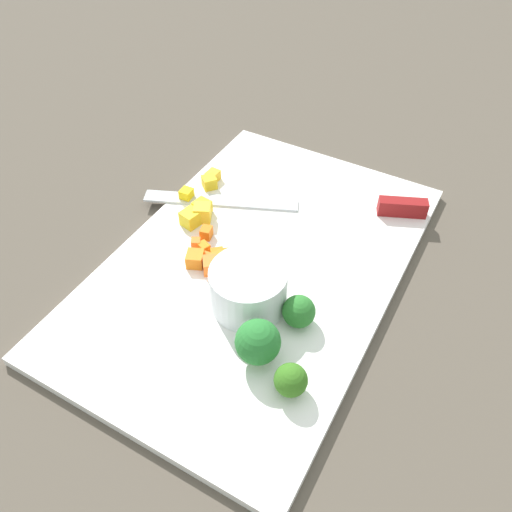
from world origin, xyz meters
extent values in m
plane|color=#534A40|center=(0.00, 0.00, 0.00)|extent=(4.00, 4.00, 0.00)
cube|color=white|center=(0.00, 0.00, 0.01)|extent=(0.46, 0.30, 0.01)
cylinder|color=white|center=(0.06, 0.02, 0.04)|extent=(0.08, 0.08, 0.05)
cube|color=silver|center=(-0.07, -0.09, 0.01)|extent=(0.10, 0.19, 0.00)
cube|color=maroon|center=(-0.16, 0.12, 0.02)|extent=(0.04, 0.06, 0.02)
cube|color=orange|center=(0.04, -0.06, 0.02)|extent=(0.02, 0.02, 0.02)
cube|color=orange|center=(0.01, -0.01, 0.02)|extent=(0.02, 0.02, 0.02)
cube|color=orange|center=(0.04, -0.04, 0.02)|extent=(0.03, 0.02, 0.02)
cube|color=orange|center=(0.02, -0.02, 0.02)|extent=(0.03, 0.02, 0.01)
cube|color=orange|center=(0.01, -0.06, 0.02)|extent=(0.01, 0.02, 0.01)
cube|color=orange|center=(0.01, -0.04, 0.02)|extent=(0.02, 0.02, 0.01)
cube|color=orange|center=(0.01, -0.07, 0.02)|extent=(0.01, 0.01, 0.01)
cube|color=orange|center=(0.03, -0.03, 0.02)|extent=(0.02, 0.02, 0.02)
cube|color=orange|center=(-0.01, -0.07, 0.02)|extent=(0.02, 0.02, 0.01)
cube|color=orange|center=(0.01, -0.03, 0.02)|extent=(0.02, 0.02, 0.01)
cube|color=orange|center=(0.03, -0.05, 0.02)|extent=(0.01, 0.02, 0.01)
cube|color=yellow|center=(-0.09, -0.12, 0.02)|extent=(0.02, 0.02, 0.02)
cube|color=yellow|center=(-0.04, -0.10, 0.02)|extent=(0.02, 0.02, 0.02)
cube|color=yellow|center=(-0.05, -0.13, 0.02)|extent=(0.02, 0.02, 0.02)
cube|color=yellow|center=(-0.02, -0.10, 0.02)|extent=(0.02, 0.02, 0.02)
cube|color=yellow|center=(-0.03, -0.09, 0.02)|extent=(0.03, 0.03, 0.02)
cube|color=yellow|center=(-0.10, -0.12, 0.02)|extent=(0.02, 0.02, 0.01)
cylinder|color=#85B361|center=(0.05, 0.08, 0.02)|extent=(0.01, 0.01, 0.01)
sphere|color=#2B742C|center=(0.05, 0.08, 0.03)|extent=(0.03, 0.03, 0.03)
cylinder|color=#8DBB56|center=(0.11, 0.06, 0.02)|extent=(0.02, 0.02, 0.02)
sphere|color=#287730|center=(0.11, 0.06, 0.04)|extent=(0.04, 0.04, 0.04)
cylinder|color=#97B866|center=(0.13, 0.11, 0.02)|extent=(0.01, 0.01, 0.01)
sphere|color=#37721F|center=(0.13, 0.11, 0.03)|extent=(0.03, 0.03, 0.03)
camera|label=1|loc=(0.35, 0.20, 0.44)|focal=36.19mm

